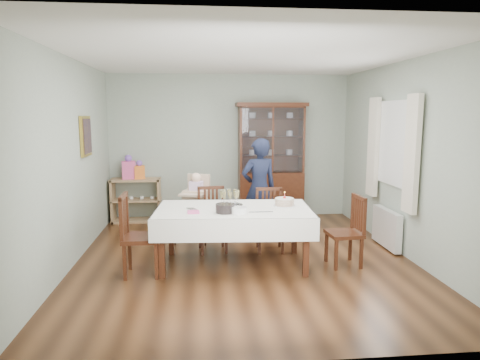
{
  "coord_description": "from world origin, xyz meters",
  "views": [
    {
      "loc": [
        -0.6,
        -5.6,
        1.96
      ],
      "look_at": [
        -0.03,
        0.2,
        1.07
      ],
      "focal_mm": 32.0,
      "sensor_mm": 36.0,
      "label": 1
    }
  ],
  "objects": [
    {
      "name": "picture_frame",
      "position": [
        -2.22,
        0.8,
        1.65
      ],
      "size": [
        0.04,
        0.48,
        0.58
      ],
      "primitive_type": "cube",
      "color": "gold",
      "rests_on": "room_shell"
    },
    {
      "name": "champagne_tray",
      "position": [
        -0.2,
        -0.07,
        0.83
      ],
      "size": [
        0.35,
        0.35,
        0.21
      ],
      "color": "silver",
      "rests_on": "dining_table"
    },
    {
      "name": "window",
      "position": [
        2.22,
        0.3,
        1.55
      ],
      "size": [
        0.04,
        1.02,
        1.22
      ],
      "primitive_type": "cube",
      "color": "white",
      "rests_on": "room_shell"
    },
    {
      "name": "sideboard",
      "position": [
        -1.75,
        2.28,
        0.4
      ],
      "size": [
        0.9,
        0.38,
        0.8
      ],
      "color": "tan",
      "rests_on": "floor"
    },
    {
      "name": "high_chair",
      "position": [
        -0.64,
        0.91,
        0.42
      ],
      "size": [
        0.61,
        0.61,
        1.08
      ],
      "rotation": [
        0.0,
        0.0,
        -0.32
      ],
      "color": "black",
      "rests_on": "floor"
    },
    {
      "name": "chair_far_left",
      "position": [
        -0.41,
        0.41,
        0.27
      ],
      "size": [
        0.45,
        0.45,
        0.92
      ],
      "rotation": [
        0.0,
        0.0,
        0.09
      ],
      "color": "#422010",
      "rests_on": "floor"
    },
    {
      "name": "room_shell",
      "position": [
        0.0,
        0.53,
        1.7
      ],
      "size": [
        5.0,
        5.0,
        5.0
      ],
      "color": "#9EAA99",
      "rests_on": "floor"
    },
    {
      "name": "floor",
      "position": [
        0.0,
        0.0,
        0.0
      ],
      "size": [
        5.0,
        5.0,
        0.0
      ],
      "primitive_type": "plane",
      "color": "#593319",
      "rests_on": "ground"
    },
    {
      "name": "chair_far_right",
      "position": [
        0.42,
        0.34,
        0.27
      ],
      "size": [
        0.43,
        0.43,
        0.9
      ],
      "rotation": [
        0.0,
        0.0,
        -0.06
      ],
      "color": "#422010",
      "rests_on": "floor"
    },
    {
      "name": "curtain_left",
      "position": [
        2.16,
        -0.32,
        1.45
      ],
      "size": [
        0.07,
        0.3,
        1.55
      ],
      "primitive_type": "cube",
      "color": "silver",
      "rests_on": "room_shell"
    },
    {
      "name": "plate_stack_white",
      "position": [
        -0.11,
        -0.53,
        0.8
      ],
      "size": [
        0.2,
        0.2,
        0.08
      ],
      "primitive_type": "cylinder",
      "rotation": [
        0.0,
        0.0,
        -0.07
      ],
      "color": "white",
      "rests_on": "dining_table"
    },
    {
      "name": "radiator",
      "position": [
        2.16,
        0.3,
        0.3
      ],
      "size": [
        0.1,
        0.8,
        0.55
      ],
      "primitive_type": "cube",
      "color": "white",
      "rests_on": "floor"
    },
    {
      "name": "chair_end_left",
      "position": [
        -1.32,
        -0.44,
        0.3
      ],
      "size": [
        0.46,
        0.46,
        1.01
      ],
      "rotation": [
        0.0,
        0.0,
        1.56
      ],
      "color": "#422010",
      "rests_on": "floor"
    },
    {
      "name": "cake_knife",
      "position": [
        0.16,
        -0.48,
        0.77
      ],
      "size": [
        0.31,
        0.03,
        0.01
      ],
      "primitive_type": "cube",
      "rotation": [
        0.0,
        0.0,
        0.01
      ],
      "color": "silver",
      "rests_on": "dining_table"
    },
    {
      "name": "dining_table",
      "position": [
        -0.16,
        -0.21,
        0.38
      ],
      "size": [
        2.07,
        1.28,
        0.76
      ],
      "rotation": [
        0.0,
        0.0,
        -0.06
      ],
      "color": "#422010",
      "rests_on": "floor"
    },
    {
      "name": "curtain_right",
      "position": [
        2.16,
        0.92,
        1.45
      ],
      "size": [
        0.07,
        0.3,
        1.55
      ],
      "primitive_type": "cube",
      "color": "silver",
      "rests_on": "room_shell"
    },
    {
      "name": "napkin_stack",
      "position": [
        -0.67,
        -0.42,
        0.77
      ],
      "size": [
        0.15,
        0.15,
        0.02
      ],
      "primitive_type": "cube",
      "rotation": [
        0.0,
        0.0,
        0.05
      ],
      "color": "#E55494",
      "rests_on": "dining_table"
    },
    {
      "name": "plate_stack_dark",
      "position": [
        -0.28,
        -0.45,
        0.82
      ],
      "size": [
        0.3,
        0.3,
        0.11
      ],
      "primitive_type": "cylinder",
      "rotation": [
        0.0,
        0.0,
        -0.37
      ],
      "color": "black",
      "rests_on": "dining_table"
    },
    {
      "name": "birthday_cake",
      "position": [
        0.52,
        -0.15,
        0.81
      ],
      "size": [
        0.29,
        0.29,
        0.2
      ],
      "color": "white",
      "rests_on": "dining_table"
    },
    {
      "name": "chair_end_right",
      "position": [
        1.29,
        -0.37,
        0.27
      ],
      "size": [
        0.44,
        0.44,
        0.92
      ],
      "rotation": [
        0.0,
        0.0,
        -1.5
      ],
      "color": "#422010",
      "rests_on": "floor"
    },
    {
      "name": "china_cabinet",
      "position": [
        0.75,
        2.26,
        1.12
      ],
      "size": [
        1.3,
        0.48,
        2.18
      ],
      "color": "#422010",
      "rests_on": "floor"
    },
    {
      "name": "woman",
      "position": [
        0.35,
        0.99,
        0.8
      ],
      "size": [
        0.66,
        0.52,
        1.6
      ],
      "primitive_type": "imported",
      "rotation": [
        0.0,
        0.0,
        3.4
      ],
      "color": "black",
      "rests_on": "floor"
    },
    {
      "name": "cutlery",
      "position": [
        -0.73,
        -0.24,
        0.77
      ],
      "size": [
        0.18,
        0.21,
        0.01
      ],
      "primitive_type": null,
      "rotation": [
        0.0,
        0.0,
        0.42
      ],
      "color": "silver",
      "rests_on": "dining_table"
    },
    {
      "name": "gift_bag_orange",
      "position": [
        -1.67,
        2.26,
        0.95
      ],
      "size": [
        0.2,
        0.16,
        0.34
      ],
      "color": "orange",
      "rests_on": "sideboard"
    },
    {
      "name": "gift_bag_pink",
      "position": [
        -1.86,
        2.26,
        1.0
      ],
      "size": [
        0.26,
        0.19,
        0.44
      ],
      "color": "#E55494",
      "rests_on": "sideboard"
    }
  ]
}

